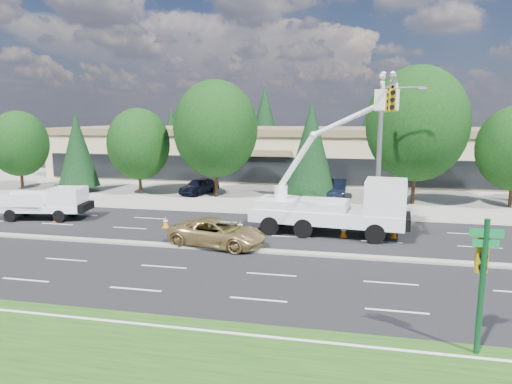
% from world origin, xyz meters
% --- Properties ---
extents(ground, '(140.00, 140.00, 0.00)m').
position_xyz_m(ground, '(0.00, 0.00, 0.00)').
color(ground, black).
rests_on(ground, ground).
extents(concrete_apron, '(140.00, 22.00, 0.01)m').
position_xyz_m(concrete_apron, '(0.00, 20.00, 0.01)').
color(concrete_apron, gray).
rests_on(concrete_apron, ground).
extents(road_median, '(120.00, 0.55, 0.12)m').
position_xyz_m(road_median, '(0.00, 0.00, 0.06)').
color(road_median, gray).
rests_on(road_median, ground).
extents(strip_mall, '(50.40, 15.40, 5.50)m').
position_xyz_m(strip_mall, '(0.00, 29.97, 2.83)').
color(strip_mall, '#C3B186').
rests_on(strip_mall, ground).
extents(tree_front_a, '(5.28, 5.28, 7.33)m').
position_xyz_m(tree_front_a, '(-22.00, 15.00, 4.29)').
color(tree_front_a, '#332114').
rests_on(tree_front_a, ground).
extents(tree_front_b, '(3.62, 3.62, 7.13)m').
position_xyz_m(tree_front_b, '(-16.00, 15.00, 3.83)').
color(tree_front_b, '#332114').
rests_on(tree_front_b, ground).
extents(tree_front_c, '(5.41, 5.41, 7.51)m').
position_xyz_m(tree_front_c, '(-10.00, 15.00, 4.40)').
color(tree_front_c, '#332114').
rests_on(tree_front_c, ground).
extents(tree_front_d, '(7.07, 7.07, 9.82)m').
position_xyz_m(tree_front_d, '(-3.00, 15.00, 5.75)').
color(tree_front_d, '#332114').
rests_on(tree_front_d, ground).
extents(tree_front_e, '(4.08, 4.08, 8.04)m').
position_xyz_m(tree_front_e, '(5.00, 15.00, 4.31)').
color(tree_front_e, '#332114').
rests_on(tree_front_e, ground).
extents(tree_front_f, '(7.65, 7.65, 10.62)m').
position_xyz_m(tree_front_f, '(13.00, 15.00, 6.21)').
color(tree_front_f, '#332114').
rests_on(tree_front_f, ground).
extents(tree_back_a, '(4.13, 4.13, 8.13)m').
position_xyz_m(tree_back_a, '(-18.00, 42.00, 4.36)').
color(tree_back_a, '#332114').
rests_on(tree_back_a, ground).
extents(tree_back_b, '(5.56, 5.56, 10.96)m').
position_xyz_m(tree_back_b, '(-4.00, 42.00, 5.88)').
color(tree_back_b, '#332114').
rests_on(tree_back_b, ground).
extents(tree_back_c, '(3.82, 3.82, 7.53)m').
position_xyz_m(tree_back_c, '(10.00, 42.00, 4.04)').
color(tree_back_c, '#332114').
rests_on(tree_back_c, ground).
extents(tree_back_d, '(4.61, 4.61, 9.09)m').
position_xyz_m(tree_back_d, '(22.00, 42.00, 4.88)').
color(tree_back_d, '#332114').
rests_on(tree_back_d, ground).
extents(signal_mast, '(2.76, 10.16, 9.00)m').
position_xyz_m(signal_mast, '(10.03, 7.04, 6.06)').
color(signal_mast, gray).
rests_on(signal_mast, ground).
extents(street_sign_pole, '(0.90, 0.44, 4.00)m').
position_xyz_m(street_sign_pole, '(12.00, -8.40, 2.44)').
color(street_sign_pole, '#0D3C1F').
rests_on(street_sign_pole, ground).
extents(utility_pickup, '(5.81, 2.89, 2.13)m').
position_xyz_m(utility_pickup, '(-11.44, 4.42, 0.88)').
color(utility_pickup, white).
rests_on(utility_pickup, ground).
extents(bucket_truck, '(9.37, 3.57, 9.15)m').
position_xyz_m(bucket_truck, '(7.80, 4.19, 2.01)').
color(bucket_truck, white).
rests_on(bucket_truck, ground).
extents(traffic_cone_a, '(0.40, 0.40, 0.70)m').
position_xyz_m(traffic_cone_a, '(-10.44, 3.77, 0.34)').
color(traffic_cone_a, orange).
rests_on(traffic_cone_a, ground).
extents(traffic_cone_b, '(0.40, 0.40, 0.70)m').
position_xyz_m(traffic_cone_b, '(-2.88, 3.82, 0.34)').
color(traffic_cone_b, orange).
rests_on(traffic_cone_b, ground).
extents(traffic_cone_c, '(0.40, 0.40, 0.70)m').
position_xyz_m(traffic_cone_c, '(1.90, 3.67, 0.34)').
color(traffic_cone_c, orange).
rests_on(traffic_cone_c, ground).
extents(traffic_cone_d, '(0.40, 0.40, 0.70)m').
position_xyz_m(traffic_cone_d, '(7.93, 3.84, 0.34)').
color(traffic_cone_d, orange).
rests_on(traffic_cone_d, ground).
extents(traffic_cone_e, '(0.40, 0.40, 0.70)m').
position_xyz_m(traffic_cone_e, '(10.71, 4.24, 0.34)').
color(traffic_cone_e, orange).
rests_on(traffic_cone_e, ground).
extents(minivan, '(5.50, 3.22, 1.44)m').
position_xyz_m(minivan, '(1.44, 0.60, 0.72)').
color(minivan, tan).
rests_on(minivan, ground).
extents(parked_car_west, '(3.01, 4.57, 1.45)m').
position_xyz_m(parked_car_west, '(-4.88, 16.00, 0.72)').
color(parked_car_west, black).
rests_on(parked_car_west, ground).
extents(parked_car_east, '(1.75, 4.99, 1.64)m').
position_xyz_m(parked_car_east, '(6.98, 16.00, 0.82)').
color(parked_car_east, black).
rests_on(parked_car_east, ground).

